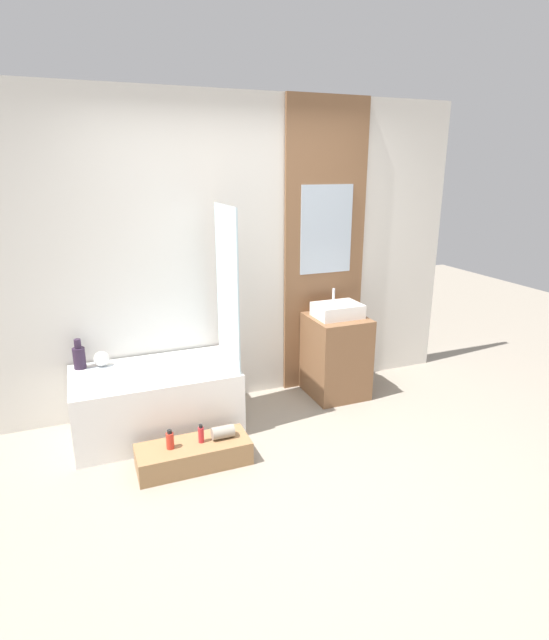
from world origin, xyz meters
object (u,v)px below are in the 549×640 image
(bathtub, at_px, (156,400))
(sink, at_px, (337,310))
(bottle_soap_primary, at_px, (170,440))
(bottle_soap_secondary, at_px, (201,434))
(vase_round_light, at_px, (102,359))
(vase_tall_dark, at_px, (79,357))
(wooden_step_bench, at_px, (194,454))

(bathtub, distance_m, sink, 1.73)
(bottle_soap_primary, relative_size, bottle_soap_secondary, 1.02)
(sink, xyz_separation_m, vase_round_light, (-2.00, 0.17, -0.23))
(vase_tall_dark, relative_size, bottle_soap_primary, 1.71)
(wooden_step_bench, relative_size, bottle_soap_secondary, 5.75)
(wooden_step_bench, distance_m, sink, 1.78)
(bathtub, xyz_separation_m, wooden_step_bench, (0.16, -0.59, -0.17))
(sink, bearing_deg, vase_tall_dark, 175.21)
(wooden_step_bench, height_order, vase_round_light, vase_round_light)
(bathtub, relative_size, wooden_step_bench, 1.58)
(bathtub, relative_size, vase_round_light, 10.55)
(vase_tall_dark, bearing_deg, bathtub, -25.96)
(wooden_step_bench, relative_size, vase_tall_dark, 3.30)
(vase_tall_dark, relative_size, vase_round_light, 2.02)
(vase_round_light, bearing_deg, wooden_step_bench, -58.07)
(vase_round_light, bearing_deg, bottle_soap_primary, -66.49)
(sink, relative_size, bottle_soap_secondary, 2.93)
(bathtub, relative_size, bottle_soap_secondary, 9.10)
(vase_round_light, bearing_deg, sink, -4.83)
(sink, xyz_separation_m, bottle_soap_primary, (-1.64, -0.67, -0.57))
(bottle_soap_primary, bearing_deg, sink, 22.22)
(sink, height_order, vase_tall_dark, sink)
(wooden_step_bench, relative_size, vase_round_light, 6.67)
(bathtub, xyz_separation_m, vase_tall_dark, (-0.53, 0.26, 0.35))
(bathtub, xyz_separation_m, bottle_soap_primary, (-0.00, -0.59, -0.03))
(vase_tall_dark, bearing_deg, bottle_soap_secondary, -48.88)
(wooden_step_bench, xyz_separation_m, bottle_soap_secondary, (0.06, 0.00, 0.15))
(bathtub, distance_m, bottle_soap_secondary, 0.63)
(bathtub, relative_size, vase_tall_dark, 5.22)
(sink, relative_size, vase_tall_dark, 1.68)
(bottle_soap_primary, bearing_deg, vase_round_light, 113.51)
(wooden_step_bench, distance_m, bottle_soap_primary, 0.22)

